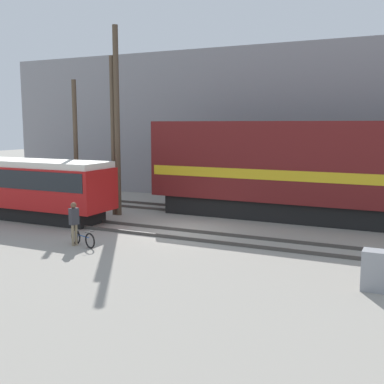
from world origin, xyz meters
The scene contains 12 objects.
ground_plane centered at (0.00, 0.00, 0.00)m, with size 120.00×120.00×0.00m, color gray.
track_near centered at (0.00, -0.68, 0.07)m, with size 60.00×1.50×0.14m.
track_far centered at (0.00, 4.98, 0.07)m, with size 60.00×1.51×0.14m.
building_backdrop centered at (0.00, 12.89, 4.83)m, with size 38.33×6.00×9.67m.
freight_locomotive centered at (5.63, 4.98, 2.62)m, with size 18.15×3.04×5.59m.
streetcar centered at (-8.72, -0.68, 1.73)m, with size 9.89×2.54×3.04m.
bicycle centered at (-2.32, -4.10, 0.32)m, with size 1.56×0.63×0.69m.
person centered at (-2.70, -4.13, 1.08)m, with size 0.32×0.41×1.76m.
utility_pole_left centered at (-7.62, 2.15, 3.62)m, with size 0.25×0.25×7.24m.
utility_pole_center centered at (-5.12, 2.15, 4.18)m, with size 0.24×0.24×8.35m.
utility_pole_right centered at (-4.84, 2.15, 4.93)m, with size 0.29×0.29×9.87m.
signal_box centered at (8.65, -4.49, 0.60)m, with size 0.70×0.60×1.20m.
Camera 1 is at (9.73, -19.09, 4.86)m, focal length 45.00 mm.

